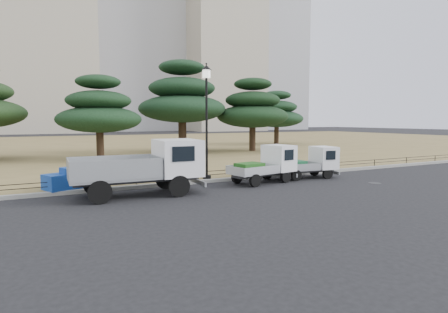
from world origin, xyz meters
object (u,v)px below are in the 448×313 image
truck_kei_rear (311,162)px  tarp_pile (63,180)px  street_lamp (207,102)px  truck_large (145,165)px  truck_kei_front (267,164)px

truck_kei_rear → tarp_pile: (-11.82, 1.61, -0.30)m
truck_kei_rear → tarp_pile: truck_kei_rear is taller
truck_kei_rear → street_lamp: 6.30m
truck_large → truck_kei_rear: (8.90, 0.47, -0.42)m
truck_large → tarp_pile: bearing=146.5°
street_lamp → truck_large: bearing=-152.4°
truck_large → truck_kei_rear: truck_large is taller
truck_large → street_lamp: (3.57, 1.87, 2.64)m
street_lamp → truck_kei_rear: bearing=-14.7°
street_lamp → tarp_pile: bearing=178.2°
truck_large → truck_kei_front: size_ratio=1.44×
truck_kei_front → street_lamp: 4.17m
street_lamp → truck_kei_front: bearing=-30.5°
tarp_pile → truck_kei_rear: bearing=-7.8°
street_lamp → tarp_pile: street_lamp is taller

